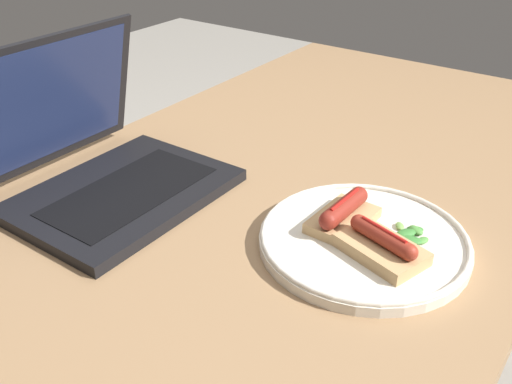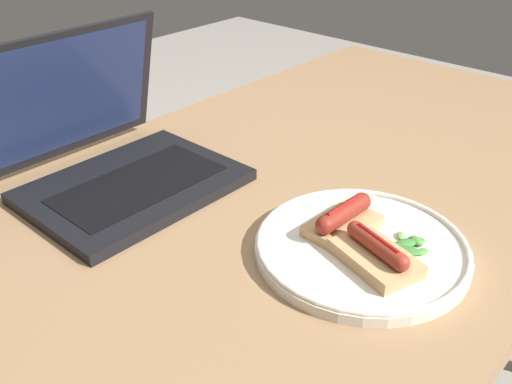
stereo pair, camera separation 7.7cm
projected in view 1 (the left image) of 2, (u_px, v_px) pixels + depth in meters
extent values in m
cube|color=#93704C|center=(286.00, 195.00, 0.92)|extent=(1.46, 0.77, 0.04)
cylinder|color=#93704C|center=(315.00, 179.00, 1.71)|extent=(0.04, 0.04, 0.69)
cube|color=black|center=(124.00, 193.00, 0.87)|extent=(0.31, 0.23, 0.02)
cube|color=black|center=(130.00, 191.00, 0.86)|extent=(0.26, 0.13, 0.00)
cube|color=black|center=(50.00, 102.00, 0.88)|extent=(0.31, 0.06, 0.22)
cube|color=#192347|center=(52.00, 102.00, 0.88)|extent=(0.28, 0.05, 0.19)
cylinder|color=silver|center=(364.00, 242.00, 0.76)|extent=(0.28, 0.28, 0.01)
torus|color=silver|center=(364.00, 236.00, 0.76)|extent=(0.28, 0.28, 0.01)
cube|color=tan|center=(381.00, 250.00, 0.72)|extent=(0.10, 0.12, 0.02)
cylinder|color=maroon|center=(383.00, 237.00, 0.71)|extent=(0.04, 0.09, 0.02)
sphere|color=maroon|center=(359.00, 222.00, 0.74)|extent=(0.02, 0.02, 0.02)
sphere|color=maroon|center=(409.00, 252.00, 0.68)|extent=(0.02, 0.02, 0.02)
cylinder|color=red|center=(384.00, 230.00, 0.70)|extent=(0.02, 0.07, 0.00)
cube|color=tan|center=(343.00, 220.00, 0.78)|extent=(0.10, 0.07, 0.01)
cylinder|color=maroon|center=(344.00, 208.00, 0.77)|extent=(0.08, 0.03, 0.03)
sphere|color=maroon|center=(359.00, 195.00, 0.80)|extent=(0.03, 0.03, 0.03)
sphere|color=maroon|center=(328.00, 221.00, 0.74)|extent=(0.03, 0.03, 0.03)
cylinder|color=red|center=(345.00, 200.00, 0.76)|extent=(0.07, 0.01, 0.00)
ellipsoid|color=#4C8E3D|center=(416.00, 230.00, 0.77)|extent=(0.02, 0.03, 0.01)
ellipsoid|color=#387A33|center=(406.00, 233.00, 0.76)|extent=(0.03, 0.03, 0.01)
ellipsoid|color=#387A33|center=(415.00, 229.00, 0.77)|extent=(0.02, 0.03, 0.00)
ellipsoid|color=#4C8E3D|center=(423.00, 240.00, 0.75)|extent=(0.02, 0.02, 0.01)
ellipsoid|color=#709E4C|center=(400.00, 226.00, 0.78)|extent=(0.02, 0.02, 0.01)
ellipsoid|color=#387A33|center=(410.00, 240.00, 0.75)|extent=(0.03, 0.04, 0.01)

